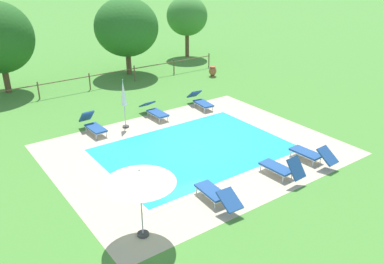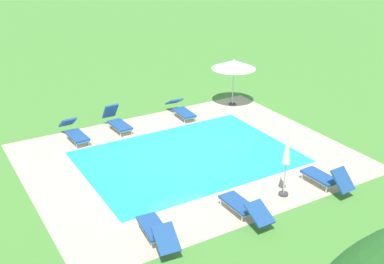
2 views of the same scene
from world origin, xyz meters
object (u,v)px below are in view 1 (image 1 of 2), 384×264
sun_lounger_north_near_steps (155,111)px  tree_west_mid (126,27)px  sun_lounger_north_far (93,125)px  patio_umbrella_closed_row_west (124,96)px  patio_umbrella_open_foreground (140,177)px  sun_lounger_north_mid (312,154)px  sun_lounger_south_near_corner (201,101)px  sun_lounger_north_end (217,194)px  terracotta_urn_near_fence (213,71)px  sun_lounger_south_mid (282,168)px  tree_centre (187,16)px

sun_lounger_north_near_steps → tree_west_mid: bearing=70.9°
sun_lounger_north_far → patio_umbrella_closed_row_west: size_ratio=0.79×
patio_umbrella_open_foreground → patio_umbrella_closed_row_west: (3.41, 7.75, -0.42)m
patio_umbrella_closed_row_west → tree_west_mid: bearing=61.3°
sun_lounger_north_mid → sun_lounger_south_near_corner: 7.79m
sun_lounger_north_end → sun_lounger_north_mid: bearing=0.3°
sun_lounger_north_mid → terracotta_urn_near_fence: (4.62, 12.25, 0.01)m
sun_lounger_north_far → tree_west_mid: (6.23, 8.25, 2.86)m
sun_lounger_north_mid → sun_lounger_south_mid: 1.92m
sun_lounger_south_near_corner → tree_west_mid: (0.02, 8.48, 2.87)m
sun_lounger_north_far → sun_lounger_south_near_corner: (6.21, -0.22, -0.01)m
sun_lounger_north_near_steps → patio_umbrella_closed_row_west: bearing=-169.5°
tree_centre → tree_west_mid: bearing=-163.7°
sun_lounger_north_near_steps → sun_lounger_south_mid: size_ratio=1.12×
patio_umbrella_open_foreground → tree_centre: (14.48, 18.21, 1.26)m
sun_lounger_north_far → tree_centre: 16.41m
sun_lounger_north_mid → tree_centre: (6.60, 18.12, 2.92)m
patio_umbrella_open_foreground → patio_umbrella_closed_row_west: bearing=66.3°
sun_lounger_north_mid → sun_lounger_north_end: (-5.00, -0.03, -0.01)m
sun_lounger_north_mid → patio_umbrella_closed_row_west: bearing=120.3°
sun_lounger_north_end → tree_west_mid: bearing=72.2°
sun_lounger_north_near_steps → tree_centre: 14.00m
sun_lounger_north_near_steps → patio_umbrella_open_foreground: (-5.27, -8.09, 1.67)m
sun_lounger_south_near_corner → sun_lounger_south_mid: 8.20m
sun_lounger_north_mid → sun_lounger_south_mid: sun_lounger_south_mid is taller
sun_lounger_north_near_steps → patio_umbrella_open_foreground: bearing=-123.1°
sun_lounger_north_mid → sun_lounger_north_near_steps: bearing=108.1°
sun_lounger_north_end → terracotta_urn_near_fence: (9.62, 12.28, 0.02)m
sun_lounger_north_near_steps → tree_west_mid: 9.21m
sun_lounger_north_near_steps → tree_centre: size_ratio=0.43×
sun_lounger_north_mid → patio_umbrella_open_foreground: bearing=-179.4°
sun_lounger_north_end → tree_centre: (11.60, 18.15, 2.93)m
patio_umbrella_open_foreground → sun_lounger_south_mid: bearing=-0.4°
tree_centre → patio_umbrella_closed_row_west: bearing=-136.6°
patio_umbrella_closed_row_west → tree_centre: tree_centre is taller
sun_lounger_north_end → sun_lounger_south_near_corner: bearing=56.3°
sun_lounger_north_mid → terracotta_urn_near_fence: size_ratio=2.89×
tree_west_mid → sun_lounger_north_end: bearing=-107.8°
sun_lounger_north_mid → sun_lounger_north_far: sun_lounger_north_far is taller
sun_lounger_south_mid → sun_lounger_south_near_corner: bearing=75.0°
sun_lounger_south_mid → tree_centre: tree_centre is taller
sun_lounger_north_far → patio_umbrella_closed_row_west: (1.52, -0.35, 1.23)m
sun_lounger_north_mid → sun_lounger_north_end: 5.00m
patio_umbrella_open_foreground → sun_lounger_north_mid: bearing=0.6°
patio_umbrella_open_foreground → patio_umbrella_closed_row_west: 8.47m
patio_umbrella_closed_row_west → terracotta_urn_near_fence: bearing=26.8°
patio_umbrella_closed_row_west → tree_centre: bearing=43.4°
sun_lounger_north_mid → sun_lounger_south_near_corner: (0.21, 7.79, 0.00)m
sun_lounger_north_mid → sun_lounger_north_far: bearing=126.8°
tree_centre → sun_lounger_north_far: bearing=-141.3°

